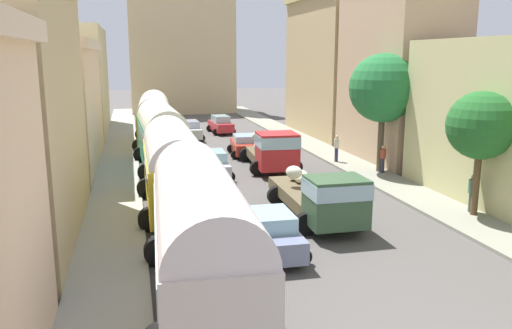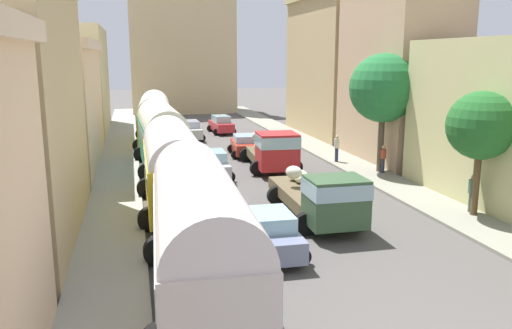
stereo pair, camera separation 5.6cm
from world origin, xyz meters
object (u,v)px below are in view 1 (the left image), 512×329
(pedestrian_0, at_px, (337,147))
(cargo_truck_0, at_px, (321,196))
(cargo_truck_1, at_px, (272,149))
(parked_bus_0, at_px, (200,229))
(parked_bus_3, at_px, (154,117))
(car_1, at_px, (221,124))
(pedestrian_1, at_px, (383,158))
(car_3, at_px, (213,165))
(car_4, at_px, (189,130))
(parked_bus_1, at_px, (174,165))
(parked_bus_2, at_px, (161,134))
(car_0, at_px, (245,145))
(pedestrian_2, at_px, (472,192))
(car_2, at_px, (270,233))

(pedestrian_0, bearing_deg, cargo_truck_0, -115.25)
(cargo_truck_1, bearing_deg, parked_bus_0, -111.95)
(parked_bus_3, xyz_separation_m, cargo_truck_0, (5.80, -21.10, -1.06))
(car_1, relative_size, pedestrian_1, 2.32)
(car_3, bearing_deg, car_4, 89.03)
(pedestrian_0, bearing_deg, car_4, 123.98)
(parked_bus_3, bearing_deg, pedestrian_0, -41.74)
(parked_bus_1, height_order, parked_bus_2, parked_bus_2)
(parked_bus_2, height_order, car_4, parked_bus_2)
(parked_bus_3, relative_size, car_3, 2.45)
(parked_bus_0, height_order, parked_bus_1, parked_bus_0)
(parked_bus_0, distance_m, car_0, 22.08)
(cargo_truck_0, bearing_deg, pedestrian_1, 48.39)
(car_0, xyz_separation_m, car_3, (-3.26, -6.22, 0.03))
(parked_bus_0, height_order, pedestrian_0, parked_bus_0)
(car_3, bearing_deg, car_0, 62.32)
(cargo_truck_0, height_order, car_3, cargo_truck_0)
(car_3, xyz_separation_m, pedestrian_2, (9.96, -9.61, 0.25))
(parked_bus_0, relative_size, pedestrian_2, 5.22)
(pedestrian_1, height_order, pedestrian_2, pedestrian_2)
(car_0, bearing_deg, parked_bus_2, -151.52)
(parked_bus_1, xyz_separation_m, car_0, (5.93, 12.22, -1.39))
(car_4, distance_m, pedestrian_2, 25.74)
(cargo_truck_1, bearing_deg, car_0, 95.81)
(parked_bus_3, xyz_separation_m, car_2, (2.80, -24.01, -1.46))
(cargo_truck_0, height_order, pedestrian_2, cargo_truck_0)
(parked_bus_1, bearing_deg, car_2, -65.01)
(pedestrian_0, bearing_deg, parked_bus_2, 175.38)
(pedestrian_0, xyz_separation_m, pedestrian_2, (1.54, -11.71, -0.04))
(cargo_truck_0, relative_size, car_2, 1.91)
(car_0, height_order, pedestrian_1, pedestrian_1)
(car_2, xyz_separation_m, car_4, (0.11, 26.25, 0.02))
(car_0, distance_m, car_4, 8.57)
(car_3, bearing_deg, parked_bus_1, -114.00)
(car_3, bearing_deg, pedestrian_1, -9.24)
(parked_bus_0, height_order, parked_bus_2, parked_bus_2)
(cargo_truck_1, relative_size, pedestrian_0, 3.88)
(car_0, relative_size, pedestrian_2, 2.18)
(cargo_truck_1, bearing_deg, cargo_truck_0, -93.71)
(cargo_truck_1, xyz_separation_m, car_3, (-3.79, -1.03, -0.54))
(pedestrian_2, bearing_deg, cargo_truck_0, 175.81)
(car_3, bearing_deg, parked_bus_0, -100.10)
(car_2, bearing_deg, parked_bus_1, 114.99)
(cargo_truck_0, distance_m, pedestrian_2, 6.84)
(cargo_truck_1, relative_size, car_0, 1.84)
(pedestrian_2, bearing_deg, car_1, 103.63)
(car_0, bearing_deg, parked_bus_1, -115.90)
(cargo_truck_0, height_order, pedestrian_0, cargo_truck_0)
(car_2, bearing_deg, parked_bus_3, 96.66)
(car_2, xyz_separation_m, pedestrian_1, (9.67, 10.42, 0.25))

